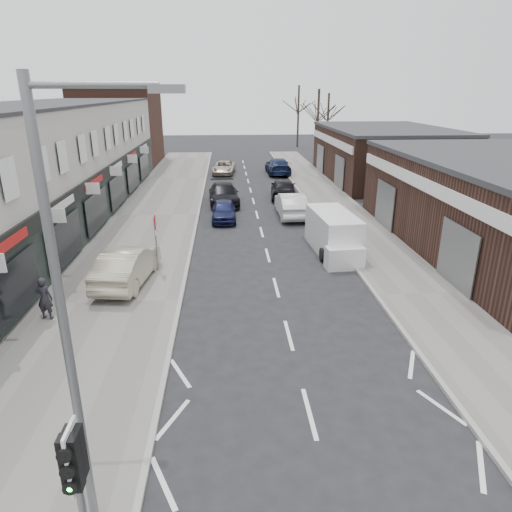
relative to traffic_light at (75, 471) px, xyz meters
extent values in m
plane|color=black|center=(4.40, 2.02, -2.41)|extent=(160.00, 160.00, 0.00)
cube|color=slate|center=(-2.35, 24.02, -2.35)|extent=(5.50, 64.00, 0.12)
cube|color=slate|center=(10.15, 24.02, -2.35)|extent=(3.50, 64.00, 0.12)
cube|color=#BBB5AB|center=(-9.10, 21.52, 1.14)|extent=(8.00, 41.00, 7.10)
cube|color=#46271E|center=(-9.10, 47.02, 1.59)|extent=(8.00, 10.00, 8.00)
cube|color=#3A231A|center=(16.90, 36.02, -0.16)|extent=(10.00, 16.00, 4.50)
cylinder|color=slate|center=(0.00, 0.02, -0.79)|extent=(0.12, 0.12, 3.00)
cube|color=silver|center=(0.00, 0.02, 0.26)|extent=(0.05, 0.55, 1.10)
cube|color=black|center=(0.00, -0.10, 0.26)|extent=(0.28, 0.22, 0.95)
sphere|color=#0CE533|center=(0.00, -0.22, -0.04)|extent=(0.18, 0.18, 0.18)
cube|color=black|center=(0.00, 0.14, 0.26)|extent=(0.26, 0.20, 0.90)
cylinder|color=slate|center=(-0.30, 1.22, 1.71)|extent=(0.16, 0.16, 8.00)
cylinder|color=slate|center=(0.60, 1.22, 5.51)|extent=(1.80, 0.10, 0.10)
cube|color=slate|center=(1.60, 1.22, 5.46)|extent=(0.50, 0.22, 0.12)
cylinder|color=slate|center=(-0.80, 14.02, -1.04)|extent=(0.07, 0.07, 2.50)
cube|color=white|center=(-0.75, 14.02, -0.44)|extent=(0.04, 0.45, 0.25)
cube|color=white|center=(7.80, 16.55, -1.41)|extent=(2.14, 4.52, 2.01)
cube|color=white|center=(7.80, 13.97, -1.89)|extent=(1.82, 0.89, 1.05)
cylinder|color=black|center=(6.98, 15.01, -2.08)|extent=(0.21, 0.67, 0.67)
cylinder|color=black|center=(8.62, 15.01, -2.08)|extent=(0.21, 0.67, 0.67)
cylinder|color=black|center=(6.98, 18.09, -2.08)|extent=(0.21, 0.67, 0.67)
cylinder|color=black|center=(8.62, 18.09, -2.08)|extent=(0.21, 0.67, 0.67)
imported|color=#ABA389|center=(-1.87, 12.71, -1.52)|extent=(2.24, 4.89, 1.55)
imported|color=#222227|center=(-4.13, 9.56, -1.50)|extent=(0.64, 0.48, 1.60)
imported|color=#13173C|center=(2.20, 22.75, -1.77)|extent=(1.52, 3.76, 1.28)
imported|color=black|center=(2.20, 27.19, -1.67)|extent=(2.35, 5.23, 1.49)
imported|color=#B7A792|center=(2.20, 40.01, -1.80)|extent=(2.49, 4.62, 1.23)
imported|color=silver|center=(6.60, 23.44, -1.63)|extent=(1.71, 4.79, 1.57)
imported|color=black|center=(6.76, 28.79, -1.63)|extent=(2.26, 4.76, 1.57)
imported|color=#121B38|center=(7.53, 39.55, -1.64)|extent=(2.26, 5.40, 1.56)
camera|label=1|loc=(2.38, -5.55, 5.44)|focal=32.00mm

